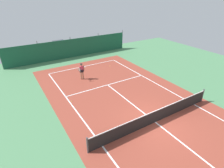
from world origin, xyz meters
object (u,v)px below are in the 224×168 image
(tennis_ball_near_player, at_px, (110,66))
(tennis_ball_midcourt, at_px, (72,101))
(tennis_net, at_px, (156,116))
(tennis_player, at_px, (82,70))
(parked_car, at_px, (61,47))

(tennis_ball_near_player, bearing_deg, tennis_ball_midcourt, -142.90)
(tennis_net, xyz_separation_m, tennis_ball_near_player, (2.65, 10.40, -0.48))
(tennis_ball_midcourt, bearing_deg, tennis_ball_near_player, 37.10)
(tennis_player, distance_m, tennis_ball_near_player, 4.55)
(tennis_player, relative_size, tennis_ball_midcourt, 24.85)
(tennis_net, height_order, tennis_ball_near_player, tennis_net)
(parked_car, bearing_deg, tennis_player, -97.14)
(parked_car, bearing_deg, tennis_ball_near_player, -69.07)
(tennis_player, bearing_deg, tennis_net, 110.87)
(tennis_net, bearing_deg, tennis_player, 99.81)
(tennis_net, distance_m, tennis_player, 9.00)
(tennis_player, height_order, tennis_ball_midcourt, tennis_player)
(tennis_ball_midcourt, xyz_separation_m, parked_car, (3.23, 12.85, 0.81))
(tennis_ball_near_player, bearing_deg, parked_car, 113.01)
(tennis_net, relative_size, parked_car, 2.37)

